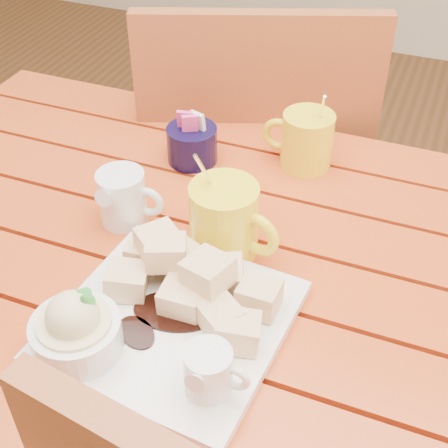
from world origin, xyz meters
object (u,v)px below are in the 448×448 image
at_px(chair_far, 253,177).
at_px(coffee_mug_right, 226,219).
at_px(dessert_plate, 154,313).
at_px(table, 210,308).
at_px(coffee_mug_left, 305,139).

bearing_deg(chair_far, coffee_mug_right, 83.73).
relative_size(dessert_plate, coffee_mug_right, 1.80).
height_order(table, dessert_plate, dessert_plate).
bearing_deg(coffee_mug_left, chair_far, 127.74).
distance_m(table, chair_far, 0.52).
distance_m(coffee_mug_right, chair_far, 0.56).
bearing_deg(chair_far, table, 81.19).
relative_size(table, chair_far, 1.26).
xyz_separation_m(dessert_plate, coffee_mug_right, (0.03, 0.17, 0.02)).
relative_size(dessert_plate, coffee_mug_left, 2.03).
bearing_deg(dessert_plate, coffee_mug_left, 80.86).
distance_m(table, coffee_mug_right, 0.17).
distance_m(table, coffee_mug_left, 0.32).
bearing_deg(chair_far, coffee_mug_left, 105.67).
xyz_separation_m(coffee_mug_right, chair_far, (-0.12, 0.47, -0.27)).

